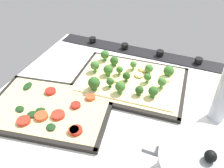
{
  "coord_description": "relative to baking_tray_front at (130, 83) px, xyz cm",
  "views": [
    {
      "loc": [
        -20.32,
        52.96,
        50.41
      ],
      "look_at": [
        2.05,
        -2.36,
        3.21
      ],
      "focal_mm": 38.22,
      "sensor_mm": 36.0,
      "label": 1
    }
  ],
  "objects": [
    {
      "name": "baking_tray_front",
      "position": [
        0.0,
        0.0,
        0.0
      ],
      "size": [
        38.4,
        29.38,
        1.3
      ],
      "color": "black",
      "rests_on": "ground_plane"
    },
    {
      "name": "ground_plane",
      "position": [
        1.94,
        8.72,
        -1.86
      ],
      "size": [
        73.89,
        66.46,
        3.0
      ],
      "primitive_type": "cube",
      "color": "silver"
    },
    {
      "name": "broccoli_pizza",
      "position": [
        0.32,
        0.07,
        1.68
      ],
      "size": [
        35.85,
        26.83,
        5.79
      ],
      "color": "beige",
      "rests_on": "baking_tray_front"
    },
    {
      "name": "oil_bottle",
      "position": [
        -28.09,
        5.91,
        8.7
      ],
      "size": [
        4.57,
        4.57,
        21.85
      ],
      "color": "#B7BCC6",
      "rests_on": "ground_plane"
    },
    {
      "name": "baking_tray_back",
      "position": [
        18.04,
        21.24,
        0.01
      ],
      "size": [
        39.66,
        30.0,
        1.3
      ],
      "color": "black",
      "rests_on": "ground_plane"
    },
    {
      "name": "stove_control_panel",
      "position": [
        1.94,
        -21.01,
        0.2
      ],
      "size": [
        70.93,
        7.0,
        2.6
      ],
      "color": "black",
      "rests_on": "ground_plane"
    },
    {
      "name": "veggie_pizza_back",
      "position": [
        17.71,
        21.54,
        0.72
      ],
      "size": [
        36.9,
        27.24,
        1.9
      ],
      "color": "#D3BF7F",
      "rests_on": "baking_tray_back"
    }
  ]
}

